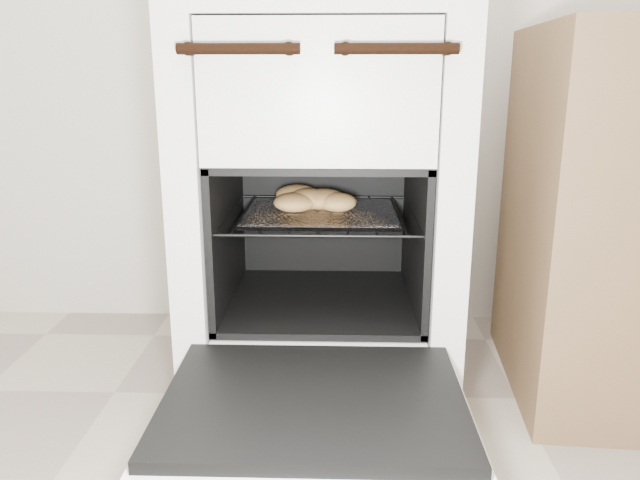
% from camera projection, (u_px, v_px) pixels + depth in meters
% --- Properties ---
extents(stove, '(0.61, 0.68, 0.94)m').
position_uv_depth(stove, '(322.00, 204.00, 1.54)').
color(stove, silver).
rests_on(stove, ground).
extents(oven_door, '(0.55, 0.43, 0.04)m').
position_uv_depth(oven_door, '(314.00, 405.00, 1.11)').
color(oven_door, black).
rests_on(oven_door, stove).
extents(oven_rack, '(0.45, 0.43, 0.01)m').
position_uv_depth(oven_rack, '(321.00, 214.00, 1.48)').
color(oven_rack, black).
rests_on(oven_rack, stove).
extents(foil_sheet, '(0.35, 0.31, 0.01)m').
position_uv_depth(foil_sheet, '(321.00, 213.00, 1.45)').
color(foil_sheet, white).
rests_on(foil_sheet, oven_rack).
extents(baked_rolls, '(0.23, 0.23, 0.05)m').
position_uv_depth(baked_rolls, '(312.00, 199.00, 1.48)').
color(baked_rolls, tan).
rests_on(baked_rolls, foil_sheet).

